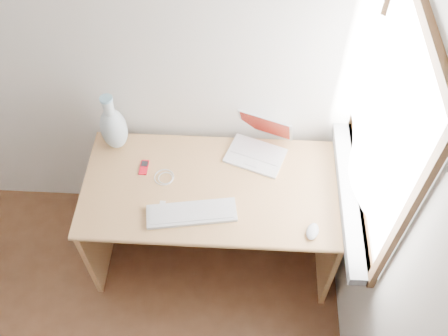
# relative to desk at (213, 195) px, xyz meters

# --- Properties ---
(back_wall) EXTENTS (3.50, 0.04, 2.60)m
(back_wall) POSITION_rel_desk_xyz_m (-0.99, 0.31, 0.79)
(back_wall) COLOR white
(back_wall) RESTS_ON floor
(window) EXTENTS (0.11, 0.99, 1.10)m
(window) POSITION_rel_desk_xyz_m (0.73, -0.14, 0.76)
(window) COLOR white
(window) RESTS_ON right_wall
(desk) EXTENTS (1.36, 0.68, 0.72)m
(desk) POSITION_rel_desk_xyz_m (0.00, 0.00, 0.00)
(desk) COLOR tan
(desk) RESTS_ON floor
(laptop) EXTENTS (0.36, 0.35, 0.21)m
(laptop) POSITION_rel_desk_xyz_m (0.23, 0.17, 0.25)
(laptop) COLOR white
(laptop) RESTS_ON desk
(external_keyboard) EXTENTS (0.47, 0.21, 0.02)m
(external_keyboard) POSITION_rel_desk_xyz_m (-0.09, -0.26, 0.22)
(external_keyboard) COLOR white
(external_keyboard) RESTS_ON desk
(mouse) EXTENTS (0.09, 0.11, 0.03)m
(mouse) POSITION_rel_desk_xyz_m (0.51, -0.34, 0.22)
(mouse) COLOR white
(mouse) RESTS_ON desk
(ipod) EXTENTS (0.05, 0.10, 0.01)m
(ipod) POSITION_rel_desk_xyz_m (-0.37, 0.02, 0.21)
(ipod) COLOR red
(ipod) RESTS_ON desk
(cable_coil) EXTENTS (0.11, 0.11, 0.01)m
(cable_coil) POSITION_rel_desk_xyz_m (-0.25, -0.04, 0.21)
(cable_coil) COLOR white
(cable_coil) RESTS_ON desk
(remote) EXTENTS (0.03, 0.08, 0.01)m
(remote) POSITION_rel_desk_xyz_m (-0.24, -0.23, 0.21)
(remote) COLOR white
(remote) RESTS_ON desk
(vase) EXTENTS (0.14, 0.14, 0.37)m
(vase) POSITION_rel_desk_xyz_m (-0.54, 0.17, 0.36)
(vase) COLOR silver
(vase) RESTS_ON desk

